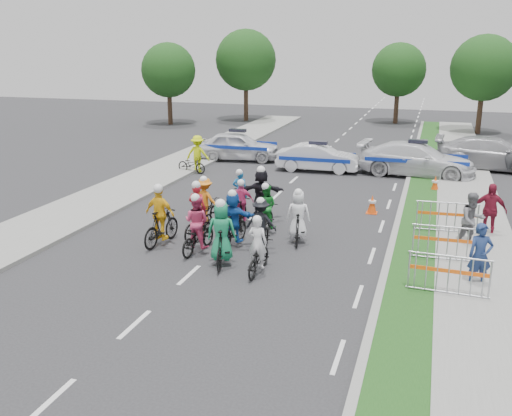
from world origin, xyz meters
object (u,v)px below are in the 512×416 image
(barrier_1, at_px, (447,245))
(tree_3, at_px, (246,60))
(police_car_2, at_px, (417,159))
(police_car_1, at_px, (318,158))
(rider_10, at_px, (205,206))
(rider_6, at_px, (198,219))
(spectator_1, at_px, (472,220))
(tree_0, at_px, (168,70))
(spectator_2, at_px, (490,210))
(cone_1, at_px, (435,184))
(rider_9, at_px, (242,208))
(spectator_0, at_px, (480,256))
(rider_1, at_px, (222,240))
(rider_11, at_px, (262,198))
(parked_bike, at_px, (192,164))
(tree_4, at_px, (399,70))
(civilian_sedan, at_px, (493,154))
(cone_0, at_px, (372,204))
(barrier_2, at_px, (447,219))
(rider_12, at_px, (240,199))
(police_car_0, at_px, (238,146))
(marshal_hiviz, at_px, (198,154))
(tree_1, at_px, (484,68))
(barrier_0, at_px, (448,277))
(rider_3, at_px, (161,221))
(rider_0, at_px, (258,254))
(rider_5, at_px, (233,222))
(rider_7, at_px, (298,222))
(rider_2, at_px, (197,230))
(rider_8, at_px, (266,214))
(rider_4, at_px, (261,229))

(barrier_1, xyz_separation_m, tree_3, (-15.70, 28.99, 4.33))
(police_car_2, bearing_deg, police_car_1, 100.53)
(rider_10, bearing_deg, rider_6, 109.80)
(spectator_1, relative_size, tree_0, 0.27)
(spectator_2, bearing_deg, cone_1, 113.24)
(rider_9, xyz_separation_m, spectator_2, (8.05, 1.31, 0.24))
(police_car_2, height_order, spectator_0, spectator_0)
(rider_1, xyz_separation_m, tree_0, (-14.60, 27.01, 3.42))
(rider_11, distance_m, parked_bike, 8.57)
(tree_4, bearing_deg, rider_9, -95.94)
(rider_9, height_order, rider_11, rider_11)
(civilian_sedan, height_order, cone_0, civilian_sedan)
(barrier_2, bearing_deg, rider_12, 178.05)
(rider_9, xyz_separation_m, police_car_0, (-4.02, 11.11, 0.12))
(police_car_0, bearing_deg, marshal_hiviz, 157.01)
(tree_1, height_order, tree_4, tree_1)
(barrier_0, bearing_deg, rider_9, 148.91)
(rider_11, distance_m, spectator_1, 7.05)
(spectator_2, bearing_deg, barrier_0, -97.03)
(barrier_1, relative_size, barrier_2, 1.00)
(marshal_hiviz, bearing_deg, spectator_2, 152.20)
(rider_10, xyz_separation_m, tree_4, (4.27, 29.71, 3.49))
(rider_3, distance_m, civilian_sedan, 18.65)
(rider_10, xyz_separation_m, police_car_1, (1.92, 10.01, -0.03))
(rider_11, distance_m, cone_0, 4.25)
(rider_0, bearing_deg, police_car_1, -84.67)
(rider_5, distance_m, tree_4, 31.70)
(police_car_0, bearing_deg, rider_7, -161.44)
(police_car_0, bearing_deg, rider_2, -174.22)
(tree_3, height_order, tree_4, tree_3)
(police_car_0, height_order, tree_3, tree_3)
(rider_10, bearing_deg, marshal_hiviz, -57.99)
(rider_1, bearing_deg, barrier_0, 164.52)
(tree_0, bearing_deg, rider_8, -57.87)
(rider_6, distance_m, rider_10, 1.32)
(rider_1, relative_size, spectator_1, 1.15)
(rider_7, bearing_deg, police_car_2, -114.96)
(spectator_0, bearing_deg, rider_0, 173.15)
(tree_0, bearing_deg, marshal_hiviz, -60.04)
(police_car_0, bearing_deg, rider_8, -165.14)
(rider_4, xyz_separation_m, barrier_2, (5.40, 3.23, -0.11))
(spectator_0, distance_m, barrier_0, 1.26)
(rider_11, bearing_deg, rider_3, 45.34)
(spectator_1, bearing_deg, rider_3, 166.58)
(rider_6, relative_size, barrier_1, 0.97)
(rider_1, relative_size, parked_bike, 1.24)
(police_car_1, bearing_deg, rider_12, 169.30)
(spectator_1, relative_size, barrier_0, 0.86)
(rider_3, bearing_deg, rider_9, -117.07)
(rider_7, distance_m, cone_0, 4.47)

